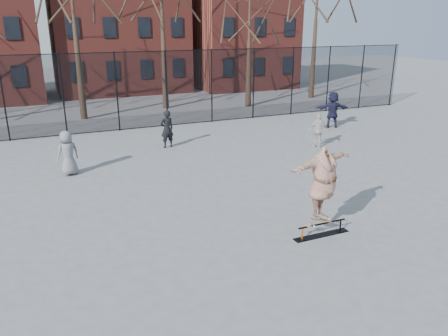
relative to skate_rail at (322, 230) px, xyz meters
name	(u,v)px	position (x,y,z in m)	size (l,w,h in m)	color
ground	(262,228)	(-1.25, 1.01, -0.14)	(100.00, 100.00, 0.00)	slate
skate_rail	(322,230)	(0.00, 0.00, 0.00)	(1.64, 0.25, 0.36)	black
skateboard	(320,222)	(-0.07, 0.00, 0.26)	(0.74, 0.18, 0.09)	#98653C
skater	(323,186)	(-0.07, 0.00, 1.26)	(2.34, 0.64, 1.91)	#523687
bystander_grey	(68,153)	(-5.67, 7.78, 0.69)	(0.82, 0.53, 1.67)	slate
bystander_black	(167,129)	(-1.28, 9.92, 0.70)	(0.62, 0.40, 1.69)	black
bystander_white	(318,131)	(4.92, 7.21, 0.63)	(0.91, 0.38, 1.55)	beige
bystander_navy	(332,110)	(7.92, 10.20, 0.82)	(1.78, 0.57, 1.92)	#191A33
fence	(144,89)	(-1.27, 14.01, 1.91)	(34.03, 0.07, 4.00)	black
rowhouses	(109,12)	(-0.53, 27.01, 5.92)	(29.00, 7.00, 13.00)	maroon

